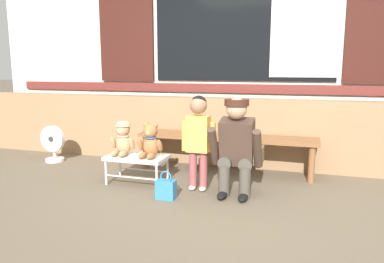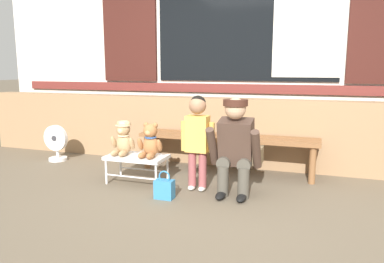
{
  "view_description": "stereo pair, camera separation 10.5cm",
  "coord_description": "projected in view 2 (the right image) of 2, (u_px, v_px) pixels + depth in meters",
  "views": [
    {
      "loc": [
        0.87,
        -3.12,
        1.22
      ],
      "look_at": [
        -0.3,
        0.6,
        0.55
      ],
      "focal_mm": 34.45,
      "sensor_mm": 36.0,
      "label": 1
    },
    {
      "loc": [
        0.97,
        -3.08,
        1.22
      ],
      "look_at": [
        -0.3,
        0.6,
        0.55
      ],
      "focal_mm": 34.45,
      "sensor_mm": 36.0,
      "label": 2
    }
  ],
  "objects": [
    {
      "name": "shop_facade",
      "position": [
        247.0,
        17.0,
        4.88
      ],
      "size": [
        7.62,
        0.26,
        3.78
      ],
      "color": "silver",
      "rests_on": "ground"
    },
    {
      "name": "handbag_on_ground",
      "position": [
        164.0,
        189.0,
        3.48
      ],
      "size": [
        0.18,
        0.11,
        0.27
      ],
      "color": "teal",
      "rests_on": "ground"
    },
    {
      "name": "child_standing",
      "position": [
        198.0,
        133.0,
        3.64
      ],
      "size": [
        0.35,
        0.18,
        0.96
      ],
      "color": "#994C4C",
      "rests_on": "ground"
    },
    {
      "name": "teddy_bear_plain",
      "position": [
        150.0,
        141.0,
        3.85
      ],
      "size": [
        0.28,
        0.26,
        0.36
      ],
      "color": "#A86B3D",
      "rests_on": "small_display_bench"
    },
    {
      "name": "wooden_bench_long",
      "position": [
        227.0,
        141.0,
        4.33
      ],
      "size": [
        2.1,
        0.4,
        0.44
      ],
      "color": "brown",
      "rests_on": "ground"
    },
    {
      "name": "adult_crouching",
      "position": [
        237.0,
        146.0,
        3.53
      ],
      "size": [
        0.5,
        0.49,
        0.95
      ],
      "color": "#4C473D",
      "rests_on": "ground"
    },
    {
      "name": "floor_fan",
      "position": [
        56.0,
        143.0,
        4.89
      ],
      "size": [
        0.34,
        0.24,
        0.48
      ],
      "color": "silver",
      "rests_on": "ground"
    },
    {
      "name": "small_display_bench",
      "position": [
        137.0,
        159.0,
        3.94
      ],
      "size": [
        0.64,
        0.36,
        0.3
      ],
      "color": "silver",
      "rests_on": "ground"
    },
    {
      "name": "ground_plane",
      "position": [
        202.0,
        202.0,
        3.39
      ],
      "size": [
        60.0,
        60.0,
        0.0
      ],
      "primitive_type": "plane",
      "color": "brown"
    },
    {
      "name": "teddy_bear_with_hat",
      "position": [
        123.0,
        139.0,
        3.96
      ],
      "size": [
        0.28,
        0.27,
        0.36
      ],
      "color": "tan",
      "rests_on": "small_display_bench"
    },
    {
      "name": "brick_low_wall",
      "position": [
        236.0,
        132.0,
        4.65
      ],
      "size": [
        7.46,
        0.25,
        0.85
      ],
      "primitive_type": "cube",
      "color": "#997551",
      "rests_on": "ground"
    }
  ]
}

